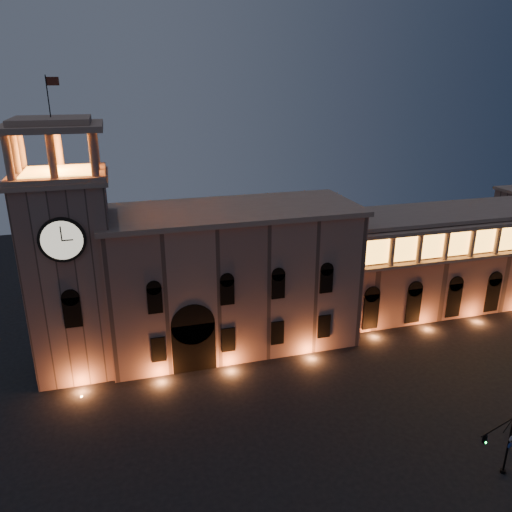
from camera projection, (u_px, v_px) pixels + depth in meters
name	position (u px, v px, depth m)	size (l,w,h in m)	color
ground	(311.00, 451.00, 45.55)	(160.00, 160.00, 0.00)	black
government_building	(232.00, 277.00, 61.90)	(30.80, 12.80, 17.60)	#8A665A
clock_tower	(71.00, 266.00, 55.00)	(9.80, 9.80, 32.40)	#8A665A
colonnade_wing	(455.00, 257.00, 73.00)	(40.60, 11.50, 14.50)	#856155
traffic_light	(504.00, 444.00, 41.51)	(4.48, 1.54, 6.36)	black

